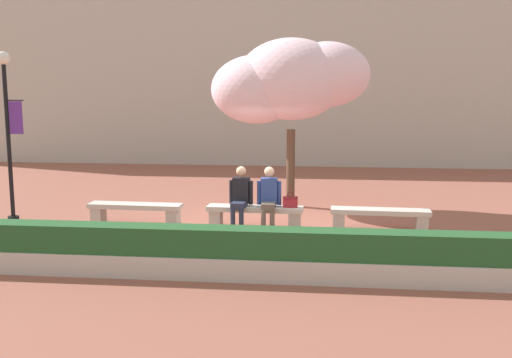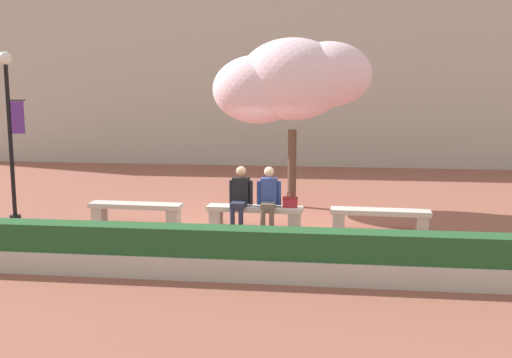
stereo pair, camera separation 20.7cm
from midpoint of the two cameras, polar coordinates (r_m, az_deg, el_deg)
name	(u,v)px [view 1 (the left image)]	position (r m, az deg, el deg)	size (l,w,h in m)	color
ground_plane	(255,227)	(12.70, -0.57, -4.60)	(100.00, 100.00, 0.00)	#8E5142
building_facade	(288,71)	(23.97, 2.80, 10.20)	(28.00, 4.00, 7.00)	#B7B2A8
stone_bench_west_end	(135,210)	(13.19, -11.86, -2.91)	(2.03, 0.48, 0.45)	#BCB7AD
stone_bench_near_west	(255,213)	(12.63, -0.57, -3.24)	(2.03, 0.48, 0.45)	#BCB7AD
stone_bench_center	(380,216)	(12.59, 11.27, -3.45)	(2.03, 0.48, 0.45)	#BCB7AD
person_seated_left	(240,195)	(12.54, -1.98, -1.52)	(0.51, 0.71, 1.29)	black
person_seated_right	(269,195)	(12.47, 0.76, -1.57)	(0.51, 0.69, 1.29)	black
handbag	(290,201)	(12.49, 2.82, -2.13)	(0.30, 0.15, 0.34)	#A3232D
cherry_tree_main	(289,82)	(14.61, 2.71, 9.25)	(3.83, 2.29, 4.09)	#513828
lamp_post_with_banner	(8,120)	(13.99, -22.97, 5.15)	(0.54, 0.28, 3.68)	black
planter_hedge_foreground	(231,254)	(9.36, -3.06, -7.13)	(10.13, 0.50, 0.80)	#BCB7AD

